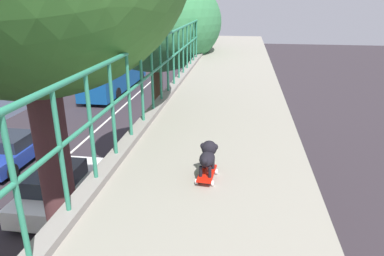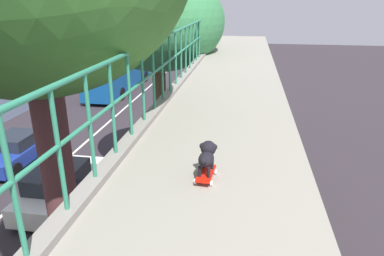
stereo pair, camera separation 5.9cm
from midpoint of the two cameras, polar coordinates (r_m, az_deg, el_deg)
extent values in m
cube|color=gray|center=(3.31, -22.36, -15.83)|extent=(0.20, 32.09, 0.08)
cylinder|color=#2D8263|center=(2.81, -25.60, 4.24)|extent=(0.06, 32.09, 0.06)
cylinder|color=#2D8263|center=(2.98, -24.09, -5.28)|extent=(0.04, 32.09, 0.04)
cylinder|color=#2D8263|center=(2.78, -27.29, -9.07)|extent=(0.04, 0.04, 1.14)
cylinder|color=#2D8263|center=(3.25, -21.09, -3.85)|extent=(0.04, 0.04, 1.14)
cylinder|color=#2D8263|center=(3.77, -16.58, 0.03)|extent=(0.04, 0.04, 1.14)
cylinder|color=#2D8263|center=(4.32, -13.19, 2.94)|extent=(0.04, 0.04, 1.14)
cylinder|color=#2D8263|center=(4.89, -10.57, 5.18)|extent=(0.04, 0.04, 1.14)
cylinder|color=#2D8263|center=(5.47, -8.49, 6.94)|extent=(0.04, 0.04, 1.14)
cylinder|color=#2D8263|center=(6.06, -6.80, 8.35)|extent=(0.04, 0.04, 1.14)
cylinder|color=#2D8263|center=(6.66, -5.40, 9.51)|extent=(0.04, 0.04, 1.14)
cylinder|color=#2D8263|center=(7.27, -4.23, 10.46)|extent=(0.04, 0.04, 1.14)
cylinder|color=#2D8263|center=(7.88, -3.24, 11.27)|extent=(0.04, 0.04, 1.14)
cylinder|color=#2D8263|center=(8.49, -2.38, 11.96)|extent=(0.04, 0.04, 1.14)
cylinder|color=#2D8263|center=(9.11, -1.64, 12.55)|extent=(0.04, 0.04, 1.14)
cylinder|color=#2D8263|center=(9.73, -0.98, 13.07)|extent=(0.04, 0.04, 1.14)
cylinder|color=#2D8263|center=(10.35, -0.41, 13.52)|extent=(0.04, 0.04, 1.14)
cylinder|color=#2D8263|center=(10.97, 0.11, 13.92)|extent=(0.04, 0.04, 1.14)
cylinder|color=#2D8263|center=(11.59, 0.57, 14.28)|extent=(0.04, 0.04, 1.14)
cylinder|color=#2D8263|center=(12.22, 0.98, 14.59)|extent=(0.04, 0.04, 1.14)
cylinder|color=#2D8263|center=(12.84, 1.35, 14.88)|extent=(0.04, 0.04, 1.14)
cylinder|color=#2D8263|center=(13.47, 1.69, 15.14)|extent=(0.04, 0.04, 1.14)
cylinder|color=#2D8263|center=(14.09, 2.01, 15.38)|extent=(0.04, 0.04, 1.14)
cylinder|color=#2D8263|center=(14.72, 2.29, 15.60)|extent=(0.04, 0.04, 1.14)
cylinder|color=#2D8263|center=(15.35, 2.55, 15.79)|extent=(0.04, 0.04, 1.14)
cylinder|color=#2D8263|center=(15.98, 2.80, 15.98)|extent=(0.04, 0.04, 1.14)
cylinder|color=#2D8263|center=(16.60, 3.02, 16.14)|extent=(0.04, 0.04, 1.14)
cylinder|color=#2D8263|center=(17.23, 3.23, 16.30)|extent=(0.04, 0.04, 1.14)
cylinder|color=#2D8263|center=(17.86, 3.42, 16.44)|extent=(0.04, 0.04, 1.14)
cube|color=white|center=(14.48, -20.91, -9.29)|extent=(1.84, 4.41, 0.69)
cube|color=#1E232B|center=(14.01, -21.69, -7.43)|extent=(1.62, 2.24, 0.61)
cylinder|color=black|center=(15.36, -15.31, -7.79)|extent=(0.20, 0.68, 0.68)
cylinder|color=black|center=(16.11, -21.10, -7.11)|extent=(0.20, 0.68, 0.68)
cylinder|color=black|center=(13.11, -20.42, -13.72)|extent=(0.20, 0.68, 0.68)
cylinder|color=black|center=(13.98, -26.92, -12.48)|extent=(0.20, 0.68, 0.68)
cube|color=navy|center=(18.45, -27.61, -3.90)|extent=(1.75, 3.87, 0.62)
cube|color=#1E232B|center=(18.44, -27.44, -1.89)|extent=(1.52, 1.79, 0.56)
cylinder|color=black|center=(17.19, -27.44, -6.33)|extent=(0.24, 0.69, 0.69)
cylinder|color=black|center=(18.96, -23.45, -3.24)|extent=(0.24, 0.69, 0.69)
cylinder|color=black|center=(19.87, -27.57, -2.85)|extent=(0.24, 0.69, 0.69)
cube|color=#10488A|center=(30.30, -12.47, 9.15)|extent=(2.34, 10.33, 2.85)
cube|color=black|center=(30.21, -12.54, 10.08)|extent=(2.36, 9.50, 0.70)
cylinder|color=black|center=(33.55, -8.37, 8.34)|extent=(0.28, 0.96, 0.96)
cylinder|color=black|center=(34.24, -12.01, 8.36)|extent=(0.28, 0.96, 0.96)
cylinder|color=black|center=(27.59, -12.11, 5.46)|extent=(0.28, 0.96, 0.96)
cylinder|color=black|center=(28.44, -16.37, 5.53)|extent=(0.28, 0.96, 0.96)
cylinder|color=#553031|center=(7.51, -20.46, -13.88)|extent=(0.59, 0.59, 6.72)
cylinder|color=#4F3C28|center=(14.40, -5.61, 0.85)|extent=(0.43, 0.43, 5.23)
ellipsoid|color=#377F4A|center=(13.60, -6.21, 16.81)|extent=(4.93, 4.93, 3.64)
cube|color=red|center=(3.95, 2.02, -7.37)|extent=(0.19, 0.43, 0.02)
cylinder|color=white|center=(4.08, 3.63, -7.13)|extent=(0.03, 0.06, 0.06)
cylinder|color=white|center=(4.11, 1.12, -6.89)|extent=(0.03, 0.06, 0.06)
cylinder|color=white|center=(3.84, 2.97, -8.99)|extent=(0.03, 0.06, 0.06)
cylinder|color=white|center=(3.87, 0.30, -8.71)|extent=(0.03, 0.06, 0.06)
cylinder|color=black|center=(4.00, 3.03, -5.85)|extent=(0.04, 0.04, 0.12)
cylinder|color=black|center=(4.02, 1.59, -5.72)|extent=(0.04, 0.04, 0.12)
cylinder|color=black|center=(3.82, 2.49, -7.23)|extent=(0.04, 0.04, 0.12)
cylinder|color=black|center=(3.83, 0.98, -7.08)|extent=(0.04, 0.04, 0.12)
ellipsoid|color=black|center=(3.87, 2.05, -5.05)|extent=(0.19, 0.29, 0.15)
sphere|color=black|center=(3.95, 2.38, -3.31)|extent=(0.17, 0.17, 0.17)
ellipsoid|color=#0D242D|center=(4.02, 2.58, -3.04)|extent=(0.07, 0.08, 0.05)
sphere|color=black|center=(3.93, 3.33, -3.10)|extent=(0.07, 0.07, 0.07)
sphere|color=black|center=(3.95, 1.45, -2.94)|extent=(0.07, 0.07, 0.07)
sphere|color=black|center=(3.72, 1.64, -5.36)|extent=(0.08, 0.08, 0.08)
camera|label=1|loc=(0.03, -90.37, -0.14)|focal=32.73mm
camera|label=2|loc=(0.03, 89.63, 0.14)|focal=32.73mm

